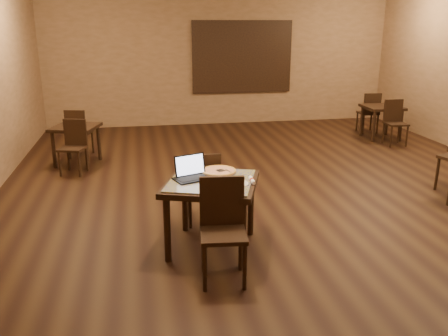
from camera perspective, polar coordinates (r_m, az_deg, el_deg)
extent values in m
plane|color=black|center=(6.75, 7.04, -3.15)|extent=(10.00, 10.00, 0.00)
cube|color=#8F6749|center=(11.23, -0.40, 12.94)|extent=(8.00, 0.02, 3.00)
cube|color=#286896|center=(11.30, 2.19, 13.20)|extent=(2.20, 0.04, 1.50)
cube|color=black|center=(11.27, 2.22, 13.19)|extent=(2.34, 0.02, 1.64)
cylinder|color=black|center=(4.79, -6.84, -7.29)|extent=(0.07, 0.07, 0.71)
cylinder|color=black|center=(5.47, -4.73, -4.05)|extent=(0.07, 0.07, 0.71)
cylinder|color=black|center=(4.66, 2.30, -7.93)|extent=(0.07, 0.07, 0.71)
cylinder|color=black|center=(5.35, 3.24, -4.51)|extent=(0.07, 0.07, 0.71)
cube|color=black|center=(4.92, -1.54, -1.93)|extent=(1.17, 1.17, 0.06)
cube|color=#181E9F|center=(4.91, -1.55, -1.55)|extent=(1.07, 1.07, 0.02)
cylinder|color=black|center=(4.32, -2.32, -12.03)|extent=(0.04, 0.04, 0.45)
cylinder|color=black|center=(4.63, -2.49, -9.87)|extent=(0.04, 0.04, 0.45)
cylinder|color=black|center=(4.34, 2.52, -11.85)|extent=(0.04, 0.04, 0.45)
cylinder|color=black|center=(4.66, 1.99, -9.72)|extent=(0.04, 0.04, 0.45)
cube|color=black|center=(4.37, -0.08, -8.01)|extent=(0.46, 0.46, 0.04)
cube|color=black|center=(4.45, -0.26, -3.95)|extent=(0.42, 0.08, 0.48)
cylinder|color=black|center=(5.92, -1.20, -3.82)|extent=(0.04, 0.04, 0.42)
cylinder|color=black|center=(5.62, -0.68, -5.02)|extent=(0.04, 0.04, 0.42)
cylinder|color=black|center=(5.88, -4.41, -4.01)|extent=(0.04, 0.04, 0.42)
cylinder|color=black|center=(5.58, -4.07, -5.23)|extent=(0.04, 0.04, 0.42)
cube|color=black|center=(5.67, -2.62, -2.38)|extent=(0.39, 0.39, 0.04)
cube|color=black|center=(5.43, -2.41, -0.60)|extent=(0.39, 0.04, 0.44)
cube|color=black|center=(4.92, -3.94, -1.30)|extent=(0.41, 0.35, 0.02)
cube|color=black|center=(5.00, -4.12, 0.35)|extent=(0.34, 0.17, 0.23)
cube|color=#C9D5FF|center=(5.00, -4.12, 0.37)|extent=(0.31, 0.14, 0.20)
cylinder|color=white|center=(4.77, 1.40, -1.89)|extent=(0.26, 0.26, 0.01)
cylinder|color=silver|center=(5.15, -0.64, -0.50)|extent=(0.33, 0.33, 0.01)
cylinder|color=beige|center=(5.14, -0.64, -0.36)|extent=(0.36, 0.36, 0.02)
torus|color=gold|center=(5.14, -0.64, -0.31)|extent=(0.38, 0.38, 0.02)
cube|color=silver|center=(5.12, -0.39, -0.31)|extent=(0.15, 0.23, 0.01)
cylinder|color=white|center=(4.84, 3.39, -1.47)|extent=(0.05, 0.19, 0.04)
cylinder|color=#A52614|center=(4.84, 3.39, -1.47)|extent=(0.04, 0.03, 0.04)
cylinder|color=black|center=(10.01, 17.57, 4.80)|extent=(0.06, 0.06, 0.64)
cylinder|color=black|center=(10.52, 16.22, 5.49)|extent=(0.06, 0.06, 0.64)
cylinder|color=black|center=(10.27, 20.50, 4.81)|extent=(0.06, 0.06, 0.64)
cylinder|color=black|center=(10.78, 19.05, 5.49)|extent=(0.06, 0.06, 0.64)
cube|color=black|center=(10.33, 18.51, 6.95)|extent=(0.75, 0.75, 0.05)
cylinder|color=black|center=(9.70, 19.46, 3.52)|extent=(0.04, 0.04, 0.41)
cylinder|color=black|center=(9.98, 18.61, 3.97)|extent=(0.04, 0.04, 0.41)
cylinder|color=black|center=(9.85, 21.14, 3.55)|extent=(0.04, 0.04, 0.41)
cylinder|color=black|center=(10.13, 20.26, 3.99)|extent=(0.04, 0.04, 0.41)
cube|color=black|center=(9.87, 20.00, 5.02)|extent=(0.39, 0.39, 0.04)
cube|color=black|center=(9.98, 19.68, 6.55)|extent=(0.38, 0.05, 0.44)
cylinder|color=black|center=(11.14, 17.25, 5.40)|extent=(0.04, 0.04, 0.41)
cylinder|color=black|center=(10.85, 17.97, 5.03)|extent=(0.04, 0.04, 0.41)
cylinder|color=black|center=(11.00, 15.70, 5.39)|extent=(0.04, 0.04, 0.41)
cylinder|color=black|center=(10.71, 16.40, 5.02)|extent=(0.04, 0.04, 0.41)
cube|color=black|center=(10.88, 16.93, 6.36)|extent=(0.39, 0.39, 0.04)
cube|color=black|center=(10.69, 17.43, 7.42)|extent=(0.38, 0.05, 0.44)
cylinder|color=black|center=(8.31, -19.81, 2.09)|extent=(0.06, 0.06, 0.63)
cylinder|color=black|center=(8.80, -18.26, 3.05)|extent=(0.06, 0.06, 0.63)
cylinder|color=black|center=(8.08, -16.20, 2.02)|extent=(0.06, 0.06, 0.63)
cylinder|color=black|center=(8.58, -14.82, 3.01)|extent=(0.06, 0.06, 0.63)
cube|color=black|center=(8.37, -17.47, 4.69)|extent=(0.88, 0.88, 0.05)
cylinder|color=black|center=(7.84, -19.16, 0.43)|extent=(0.04, 0.04, 0.40)
cylinder|color=black|center=(8.12, -18.23, 1.07)|extent=(0.04, 0.04, 0.40)
cylinder|color=black|center=(7.72, -17.02, 0.36)|extent=(0.04, 0.04, 0.40)
cylinder|color=black|center=(8.00, -16.16, 1.02)|extent=(0.04, 0.04, 0.40)
cube|color=black|center=(7.86, -17.78, 2.24)|extent=(0.46, 0.46, 0.04)
cube|color=black|center=(7.96, -17.46, 4.14)|extent=(0.36, 0.14, 0.42)
cylinder|color=black|center=(9.10, -15.52, 2.99)|extent=(0.04, 0.04, 0.40)
cylinder|color=black|center=(8.81, -16.26, 2.48)|extent=(0.04, 0.04, 0.40)
cylinder|color=black|center=(9.22, -17.36, 3.01)|extent=(0.04, 0.04, 0.40)
cylinder|color=black|center=(8.94, -18.14, 2.51)|extent=(0.04, 0.04, 0.40)
cube|color=black|center=(8.97, -16.94, 4.09)|extent=(0.46, 0.46, 0.04)
cube|color=black|center=(8.77, -17.49, 5.29)|extent=(0.36, 0.14, 0.42)
cylinder|color=black|center=(7.46, 24.25, -0.67)|extent=(0.04, 0.04, 0.48)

